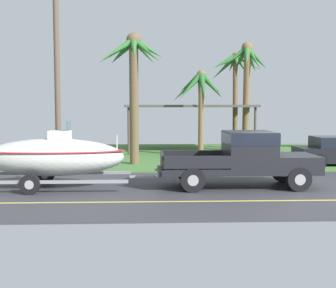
{
  "coord_description": "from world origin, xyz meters",
  "views": [
    {
      "loc": [
        -4.54,
        -14.58,
        2.75
      ],
      "look_at": [
        -3.92,
        0.58,
        1.5
      ],
      "focal_mm": 47.46,
      "sensor_mm": 36.0,
      "label": 1
    }
  ],
  "objects_px": {
    "carport_awning": "(188,107)",
    "utility_pole": "(57,65)",
    "boat_on_trailer": "(53,157)",
    "pickup_truck_towing": "(248,156)",
    "palm_tree_far_right": "(235,74)",
    "palm_tree_far_left": "(201,90)",
    "palm_tree_near_left": "(133,68)",
    "palm_tree_near_right": "(247,71)"
  },
  "relations": [
    {
      "from": "boat_on_trailer",
      "to": "palm_tree_far_right",
      "type": "xyz_separation_m",
      "value": [
        8.86,
        13.98,
        3.84
      ]
    },
    {
      "from": "pickup_truck_towing",
      "to": "palm_tree_near_left",
      "type": "xyz_separation_m",
      "value": [
        -4.18,
        5.87,
        3.53
      ]
    },
    {
      "from": "carport_awning",
      "to": "utility_pole",
      "type": "height_order",
      "value": "utility_pole"
    },
    {
      "from": "palm_tree_near_left",
      "to": "palm_tree_near_right",
      "type": "height_order",
      "value": "palm_tree_near_right"
    },
    {
      "from": "boat_on_trailer",
      "to": "carport_awning",
      "type": "height_order",
      "value": "carport_awning"
    },
    {
      "from": "palm_tree_near_left",
      "to": "palm_tree_far_left",
      "type": "height_order",
      "value": "palm_tree_near_left"
    },
    {
      "from": "boat_on_trailer",
      "to": "utility_pole",
      "type": "relative_size",
      "value": 0.7
    },
    {
      "from": "palm_tree_near_left",
      "to": "palm_tree_far_left",
      "type": "relative_size",
      "value": 1.3
    },
    {
      "from": "carport_awning",
      "to": "utility_pole",
      "type": "relative_size",
      "value": 0.88
    },
    {
      "from": "boat_on_trailer",
      "to": "utility_pole",
      "type": "height_order",
      "value": "utility_pole"
    },
    {
      "from": "pickup_truck_towing",
      "to": "palm_tree_near_right",
      "type": "height_order",
      "value": "palm_tree_near_right"
    },
    {
      "from": "utility_pole",
      "to": "palm_tree_far_left",
      "type": "bearing_deg",
      "value": 34.06
    },
    {
      "from": "boat_on_trailer",
      "to": "palm_tree_far_left",
      "type": "bearing_deg",
      "value": 55.87
    },
    {
      "from": "utility_pole",
      "to": "palm_tree_near_right",
      "type": "bearing_deg",
      "value": 36.45
    },
    {
      "from": "pickup_truck_towing",
      "to": "palm_tree_near_left",
      "type": "bearing_deg",
      "value": 125.45
    },
    {
      "from": "pickup_truck_towing",
      "to": "palm_tree_far_right",
      "type": "height_order",
      "value": "palm_tree_far_right"
    },
    {
      "from": "palm_tree_far_left",
      "to": "palm_tree_near_right",
      "type": "bearing_deg",
      "value": 41.2
    },
    {
      "from": "boat_on_trailer",
      "to": "palm_tree_near_left",
      "type": "xyz_separation_m",
      "value": [
        2.51,
        5.87,
        3.52
      ]
    },
    {
      "from": "pickup_truck_towing",
      "to": "palm_tree_near_left",
      "type": "relative_size",
      "value": 0.89
    },
    {
      "from": "palm_tree_near_right",
      "to": "palm_tree_far_right",
      "type": "relative_size",
      "value": 1.05
    },
    {
      "from": "pickup_truck_towing",
      "to": "palm_tree_near_right",
      "type": "relative_size",
      "value": 0.83
    },
    {
      "from": "pickup_truck_towing",
      "to": "palm_tree_near_right",
      "type": "distance_m",
      "value": 12.53
    },
    {
      "from": "boat_on_trailer",
      "to": "palm_tree_far_left",
      "type": "height_order",
      "value": "palm_tree_far_left"
    },
    {
      "from": "pickup_truck_towing",
      "to": "palm_tree_far_right",
      "type": "distance_m",
      "value": 14.67
    },
    {
      "from": "pickup_truck_towing",
      "to": "palm_tree_far_left",
      "type": "height_order",
      "value": "palm_tree_far_left"
    },
    {
      "from": "boat_on_trailer",
      "to": "carport_awning",
      "type": "xyz_separation_m",
      "value": [
        5.75,
        12.99,
        1.71
      ]
    },
    {
      "from": "pickup_truck_towing",
      "to": "utility_pole",
      "type": "relative_size",
      "value": 0.63
    },
    {
      "from": "palm_tree_far_left",
      "to": "utility_pole",
      "type": "distance_m",
      "value": 8.21
    },
    {
      "from": "boat_on_trailer",
      "to": "palm_tree_far_right",
      "type": "distance_m",
      "value": 17.0
    },
    {
      "from": "boat_on_trailer",
      "to": "palm_tree_near_right",
      "type": "bearing_deg",
      "value": 51.85
    },
    {
      "from": "boat_on_trailer",
      "to": "palm_tree_near_left",
      "type": "bearing_deg",
      "value": 66.81
    },
    {
      "from": "boat_on_trailer",
      "to": "utility_pole",
      "type": "bearing_deg",
      "value": 98.92
    },
    {
      "from": "pickup_truck_towing",
      "to": "palm_tree_far_right",
      "type": "xyz_separation_m",
      "value": [
        2.18,
        13.98,
        3.86
      ]
    },
    {
      "from": "palm_tree_far_left",
      "to": "palm_tree_far_right",
      "type": "distance_m",
      "value": 5.89
    },
    {
      "from": "boat_on_trailer",
      "to": "palm_tree_far_right",
      "type": "relative_size",
      "value": 0.97
    },
    {
      "from": "carport_awning",
      "to": "palm_tree_far_left",
      "type": "bearing_deg",
      "value": -85.4
    },
    {
      "from": "pickup_truck_towing",
      "to": "palm_tree_near_right",
      "type": "xyz_separation_m",
      "value": [
        2.47,
        11.66,
        3.88
      ]
    },
    {
      "from": "boat_on_trailer",
      "to": "palm_tree_far_right",
      "type": "bearing_deg",
      "value": 57.63
    },
    {
      "from": "palm_tree_near_right",
      "to": "palm_tree_far_left",
      "type": "bearing_deg",
      "value": -138.8
    },
    {
      "from": "boat_on_trailer",
      "to": "pickup_truck_towing",
      "type": "bearing_deg",
      "value": 0.0
    },
    {
      "from": "pickup_truck_towing",
      "to": "utility_pole",
      "type": "xyz_separation_m",
      "value": [
        -7.38,
        4.39,
        3.5
      ]
    },
    {
      "from": "palm_tree_far_left",
      "to": "palm_tree_far_right",
      "type": "height_order",
      "value": "palm_tree_far_right"
    }
  ]
}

